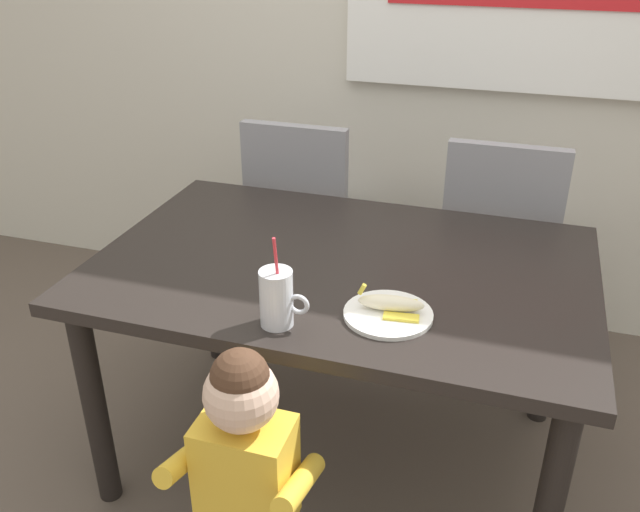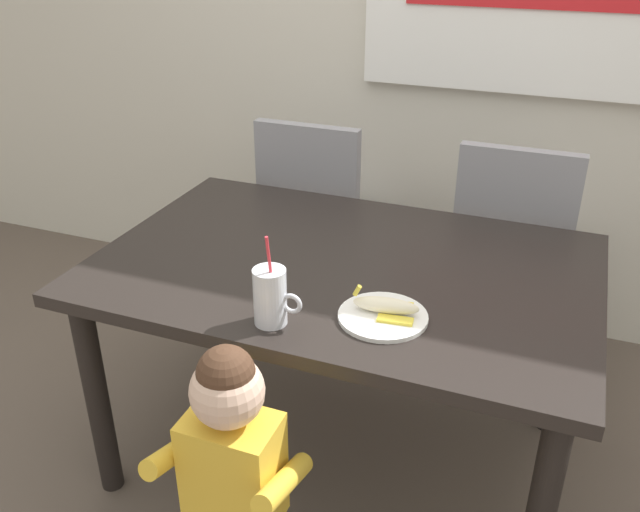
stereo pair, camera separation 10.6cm
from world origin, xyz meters
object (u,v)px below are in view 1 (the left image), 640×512
milk_cup (277,301)px  dining_table (342,289)px  snack_plate (388,314)px  dining_chair_right (499,241)px  peeled_banana (392,304)px  toddler_standing (245,463)px  dining_chair_left (305,216)px

milk_cup → dining_table: bearing=80.4°
milk_cup → snack_plate: (0.26, 0.12, -0.06)m
dining_chair_right → snack_plate: dining_chair_right is taller
snack_plate → dining_chair_right: bearing=76.9°
dining_table → peeled_banana: size_ratio=8.36×
milk_cup → peeled_banana: milk_cup is taller
dining_table → peeled_banana: peeled_banana is taller
dining_chair_right → snack_plate: size_ratio=4.17×
milk_cup → toddler_standing: bearing=-87.3°
dining_chair_left → peeled_banana: dining_chair_left is taller
dining_chair_right → snack_plate: bearing=76.9°
milk_cup → dining_chair_right: bearing=66.2°
dining_chair_left → peeled_banana: bearing=120.4°
milk_cup → peeled_banana: (0.26, 0.13, -0.04)m
toddler_standing → peeled_banana: 0.53m
toddler_standing → snack_plate: (0.24, 0.38, 0.23)m
dining_chair_right → toddler_standing: size_ratio=1.15×
toddler_standing → snack_plate: bearing=57.3°
peeled_banana → toddler_standing: bearing=-122.4°
dining_table → toddler_standing: bearing=-94.6°
milk_cup → snack_plate: bearing=25.0°
dining_table → dining_chair_left: (-0.37, 0.72, -0.11)m
dining_table → dining_chair_left: 0.82m
dining_table → snack_plate: size_ratio=6.32×
dining_chair_left → toddler_standing: bearing=103.1°
dining_table → peeled_banana: 0.34m
peeled_banana → milk_cup: bearing=-153.3°
peeled_banana → dining_chair_right: bearing=77.0°
dining_chair_left → snack_plate: dining_chair_left is taller
toddler_standing → milk_cup: milk_cup is taller
toddler_standing → dining_chair_right: bearing=70.8°
dining_table → dining_chair_right: (0.42, 0.72, -0.11)m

